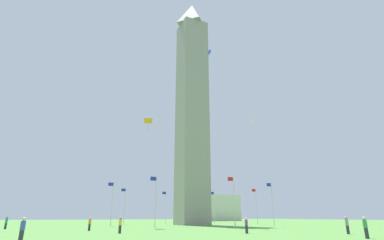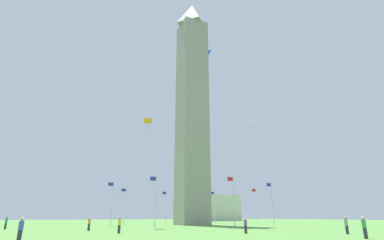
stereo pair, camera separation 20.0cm
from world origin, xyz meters
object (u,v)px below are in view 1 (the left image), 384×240
object	(u,v)px
flagpole_sw	(214,206)
person_green_shirt	(366,228)
person_purple_shirt	(246,225)
kite_blue_box	(209,52)
flagpole_se	(272,202)
person_yellow_shirt	(120,225)
flagpole_e	(234,199)
flagpole_s	(256,204)
person_teal_shirt	(6,222)
person_gray_shirt	(347,225)
flagpole_nw	(125,204)
obelisk_monument	(192,101)
flagpole_n	(112,201)
person_blue_shirt	(22,230)
person_orange_shirt	(90,224)
distant_building	(209,208)
flagpole_w	(166,206)
flagpole_ne	(155,199)
kite_white_box	(252,121)
kite_orange_diamond	(148,121)

from	to	relation	value
flagpole_sw	person_green_shirt	distance (m)	56.12
person_purple_shirt	kite_blue_box	distance (m)	38.43
flagpole_se	person_yellow_shirt	xyz separation A→B (m)	(31.89, 14.07, -3.65)
flagpole_e	flagpole_sw	size ratio (longest dim) A/B	1.00
flagpole_s	kite_blue_box	xyz separation A→B (m)	(18.59, 12.83, 29.27)
person_green_shirt	person_teal_shirt	bearing A→B (deg)	72.56
person_green_shirt	person_gray_shirt	distance (m)	6.70
flagpole_e	person_teal_shirt	bearing A→B (deg)	-14.49
flagpole_nw	person_green_shirt	bearing A→B (deg)	98.71
obelisk_monument	flagpole_n	world-z (taller)	obelisk_monument
person_blue_shirt	person_orange_shirt	size ratio (longest dim) A/B	1.02
person_teal_shirt	distant_building	xyz separation A→B (m)	(-65.44, -63.11, 4.20)
flagpole_nw	person_orange_shirt	xyz separation A→B (m)	(10.51, 30.06, -3.64)
person_gray_shirt	person_teal_shirt	distance (m)	43.86
flagpole_w	flagpole_se	bearing A→B (deg)	112.50
flagpole_ne	flagpole_s	size ratio (longest dim) A/B	1.00
person_purple_shirt	person_gray_shirt	xyz separation A→B (m)	(-8.71, 5.15, 0.07)
flagpole_s	person_orange_shirt	distance (m)	43.28
flagpole_n	flagpole_nw	world-z (taller)	same
flagpole_nw	person_teal_shirt	distance (m)	29.16
flagpole_se	kite_white_box	xyz separation A→B (m)	(5.59, 2.75, 14.87)
flagpole_s	flagpole_nw	size ratio (longest dim) A/B	1.00
person_purple_shirt	distant_building	size ratio (longest dim) A/B	0.07
flagpole_se	kite_orange_diamond	distance (m)	28.69
flagpole_n	person_blue_shirt	bearing A→B (deg)	71.57
person_teal_shirt	distant_building	world-z (taller)	distant_building
obelisk_monument	distant_building	bearing A→B (deg)	-120.89
obelisk_monument	person_blue_shirt	xyz separation A→B (m)	(28.51, 35.13, -27.04)
flagpole_ne	flagpole_s	xyz separation A→B (m)	(-28.58, -11.84, 0.00)
person_purple_shirt	person_orange_shirt	world-z (taller)	person_orange_shirt
obelisk_monument	person_purple_shirt	distance (m)	42.45
person_orange_shirt	distant_building	bearing A→B (deg)	-12.02
person_green_shirt	obelisk_monument	bearing A→B (deg)	26.85
person_gray_shirt	flagpole_e	bearing A→B (deg)	16.49
flagpole_sw	person_yellow_shirt	world-z (taller)	flagpole_sw
flagpole_e	person_orange_shirt	world-z (taller)	flagpole_e
obelisk_monument	person_yellow_shirt	bearing A→B (deg)	52.19
flagpole_se	kite_white_box	distance (m)	16.12
person_gray_shirt	kite_white_box	distance (m)	29.44
flagpole_sw	distant_building	world-z (taller)	distant_building
flagpole_ne	kite_white_box	distance (m)	23.58
flagpole_ne	flagpole_s	bearing A→B (deg)	-157.50
flagpole_ne	person_green_shirt	distance (m)	31.47
flagpole_se	flagpole_sw	world-z (taller)	same
kite_orange_diamond	kite_white_box	bearing A→B (deg)	172.15
distant_building	person_gray_shirt	bearing A→B (deg)	70.68
flagpole_s	person_orange_shirt	size ratio (longest dim) A/B	5.03
flagpole_sw	kite_orange_diamond	xyz separation A→B (m)	(25.54, 23.68, 13.07)
flagpole_w	distant_building	xyz separation A→B (m)	(-32.83, -38.05, 0.66)
person_orange_shirt	kite_blue_box	bearing A→B (deg)	-50.19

